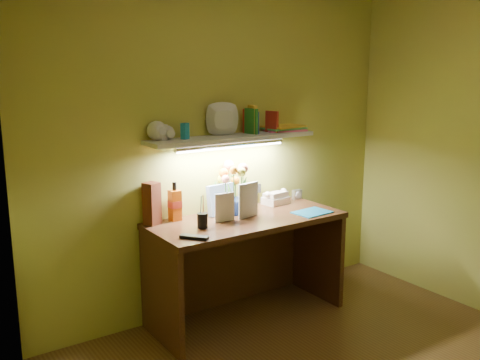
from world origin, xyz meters
name	(u,v)px	position (x,y,z in m)	size (l,w,h in m)	color
desk	(247,268)	(0.00, 1.20, 0.38)	(1.40, 0.60, 0.75)	#3C1A10
flower_bouquet	(231,189)	(-0.01, 1.38, 0.93)	(0.23, 0.23, 0.36)	#0B193D
telephone	(276,197)	(0.41, 1.40, 0.81)	(0.19, 0.14, 0.11)	white
desk_clock	(297,194)	(0.65, 1.43, 0.79)	(0.08, 0.04, 0.08)	#B5B6BA
whisky_bottle	(175,201)	(-0.45, 1.43, 0.89)	(0.07, 0.07, 0.27)	#BC4D0A
whisky_box	(152,204)	(-0.62, 1.43, 0.89)	(0.09, 0.09, 0.29)	#592412
pen_cup	(202,215)	(-0.38, 1.17, 0.83)	(0.07, 0.07, 0.17)	black
art_card	(221,199)	(-0.10, 1.38, 0.86)	(0.22, 0.04, 0.22)	silver
tv_remote	(194,237)	(-0.54, 1.00, 0.76)	(0.05, 0.18, 0.02)	black
blue_folder	(312,212)	(0.47, 1.04, 0.75)	(0.26, 0.19, 0.01)	#1879AD
desk_book_a	(215,209)	(-0.25, 1.21, 0.85)	(0.15, 0.02, 0.20)	silver
desk_book_b	(239,202)	(-0.07, 1.19, 0.87)	(0.18, 0.02, 0.25)	silver
wall_shelf	(232,133)	(0.00, 1.38, 1.33)	(1.31, 0.32, 0.24)	silver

